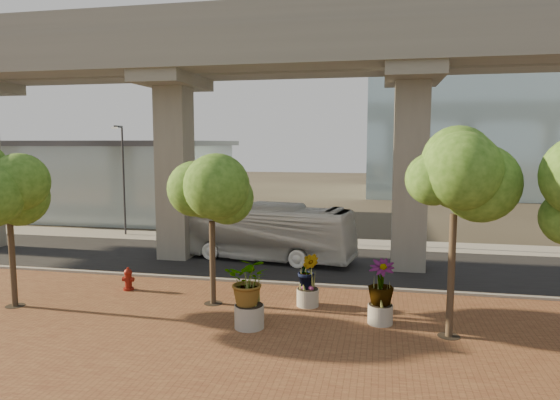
# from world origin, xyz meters

# --- Properties ---
(ground) EXTENTS (160.00, 160.00, 0.00)m
(ground) POSITION_xyz_m (0.00, 0.00, 0.00)
(ground) COLOR #312C24
(ground) RESTS_ON ground
(brick_plaza) EXTENTS (70.00, 13.00, 0.06)m
(brick_plaza) POSITION_xyz_m (0.00, -8.00, 0.03)
(brick_plaza) COLOR brown
(brick_plaza) RESTS_ON ground
(asphalt_road) EXTENTS (90.00, 8.00, 0.04)m
(asphalt_road) POSITION_xyz_m (0.00, 2.00, 0.02)
(asphalt_road) COLOR black
(asphalt_road) RESTS_ON ground
(curb_strip) EXTENTS (70.00, 0.25, 0.16)m
(curb_strip) POSITION_xyz_m (0.00, -2.00, 0.08)
(curb_strip) COLOR gray
(curb_strip) RESTS_ON ground
(far_sidewalk) EXTENTS (90.00, 3.00, 0.06)m
(far_sidewalk) POSITION_xyz_m (0.00, 7.50, 0.03)
(far_sidewalk) COLOR gray
(far_sidewalk) RESTS_ON ground
(transit_viaduct) EXTENTS (72.00, 5.60, 12.40)m
(transit_viaduct) POSITION_xyz_m (0.00, 2.00, 7.29)
(transit_viaduct) COLOR gray
(transit_viaduct) RESTS_ON ground
(station_pavilion) EXTENTS (23.00, 13.00, 6.30)m
(station_pavilion) POSITION_xyz_m (-20.00, 16.00, 3.22)
(station_pavilion) COLOR silver
(station_pavilion) RESTS_ON ground
(transit_bus) EXTENTS (10.85, 4.21, 2.95)m
(transit_bus) POSITION_xyz_m (-1.84, 2.53, 1.48)
(transit_bus) COLOR silver
(transit_bus) RESTS_ON ground
(fire_hydrant) EXTENTS (0.48, 0.43, 0.96)m
(fire_hydrant) POSITION_xyz_m (-5.53, -4.11, 0.52)
(fire_hydrant) COLOR maroon
(fire_hydrant) RESTS_ON ground
(planter_front) EXTENTS (2.19, 2.19, 2.40)m
(planter_front) POSITION_xyz_m (0.50, -7.20, 1.52)
(planter_front) COLOR #9F9A90
(planter_front) RESTS_ON ground
(planter_right) EXTENTS (2.05, 2.05, 2.19)m
(planter_right) POSITION_xyz_m (4.74, -5.95, 1.39)
(planter_right) COLOR gray
(planter_right) RESTS_ON ground
(planter_left) EXTENTS (1.85, 1.85, 2.03)m
(planter_left) POSITION_xyz_m (2.07, -4.61, 1.29)
(planter_left) COLOR #ABA49A
(planter_left) RESTS_ON ground
(street_tree_far_west) EXTENTS (4.00, 4.00, 6.42)m
(street_tree_far_west) POSITION_xyz_m (-8.68, -6.86, 4.64)
(street_tree_far_west) COLOR #483829
(street_tree_far_west) RESTS_ON ground
(street_tree_near_west) EXTENTS (3.58, 3.58, 5.86)m
(street_tree_near_west) POSITION_xyz_m (-1.50, -5.08, 4.27)
(street_tree_near_west) COLOR #483829
(street_tree_near_west) RESTS_ON ground
(street_tree_near_east) EXTENTS (3.59, 3.59, 6.61)m
(street_tree_near_east) POSITION_xyz_m (6.88, -6.66, 5.01)
(street_tree_near_east) COLOR #483829
(street_tree_near_east) RESTS_ON ground
(streetlamp_west) EXTENTS (0.36, 1.04, 7.20)m
(streetlamp_west) POSITION_xyz_m (-12.03, 7.40, 4.21)
(streetlamp_west) COLOR #2F2F34
(streetlamp_west) RESTS_ON ground
(streetlamp_east) EXTENTS (0.43, 1.25, 8.64)m
(streetlamp_east) POSITION_xyz_m (6.91, 7.18, 5.04)
(streetlamp_east) COLOR #2C2D31
(streetlamp_east) RESTS_ON ground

